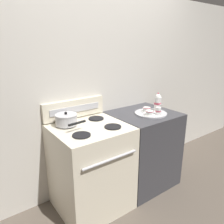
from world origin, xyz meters
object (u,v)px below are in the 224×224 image
at_px(serving_tray, 151,113).
at_px(creamer_jug, 158,111).
at_px(teapot, 158,102).
at_px(teacup_left, 147,110).
at_px(saucepan, 66,120).
at_px(stove, 91,167).
at_px(teacup_right, 150,113).

xyz_separation_m(serving_tray, creamer_jug, (0.01, -0.09, 0.05)).
distance_m(teapot, teacup_left, 0.15).
relative_size(saucepan, creamer_jug, 3.78).
xyz_separation_m(stove, teapot, (0.87, -0.06, 0.56)).
bearing_deg(teapot, serving_tray, -176.50).
xyz_separation_m(serving_tray, teacup_left, (-0.01, 0.05, 0.03)).
height_order(serving_tray, teapot, teapot).
distance_m(saucepan, serving_tray, 0.95).
relative_size(stove, serving_tray, 2.52).
bearing_deg(teacup_right, creamer_jug, -20.35).
xyz_separation_m(serving_tray, teacup_right, (-0.08, -0.06, 0.03)).
relative_size(serving_tray, teacup_left, 2.86).
bearing_deg(creamer_jug, teacup_left, 99.19).
height_order(stove, teacup_right, teacup_right).
height_order(saucepan, teacup_right, saucepan).
distance_m(stove, teacup_left, 0.89).
height_order(stove, teacup_left, teacup_left).
bearing_deg(stove, teapot, -3.89).
height_order(serving_tray, creamer_jug, creamer_jug).
distance_m(serving_tray, creamer_jug, 0.11).
bearing_deg(stove, teacup_right, -10.58).
bearing_deg(saucepan, creamer_jug, -18.03).
distance_m(serving_tray, teapot, 0.15).
bearing_deg(teacup_left, teacup_right, -121.79).
bearing_deg(saucepan, stove, -40.73).
bearing_deg(saucepan, teapot, -11.07).
relative_size(teapot, teacup_right, 1.71).
distance_m(stove, saucepan, 0.55).
height_order(teacup_left, creamer_jug, creamer_jug).
relative_size(stove, creamer_jug, 10.96).
xyz_separation_m(teapot, teacup_left, (-0.12, 0.05, -0.07)).
xyz_separation_m(teacup_left, teacup_right, (-0.07, -0.11, 0.00)).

